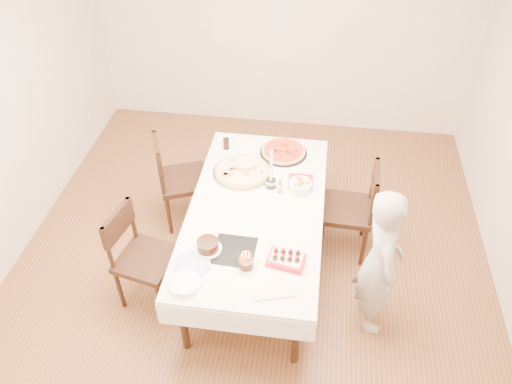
# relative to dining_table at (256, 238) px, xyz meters

# --- Properties ---
(floor) EXTENTS (5.00, 5.00, 0.00)m
(floor) POSITION_rel_dining_table_xyz_m (-0.04, 0.01, -0.38)
(floor) COLOR brown
(floor) RESTS_ON ground
(wall_back) EXTENTS (4.50, 0.04, 2.70)m
(wall_back) POSITION_rel_dining_table_xyz_m (-0.04, 2.51, 0.98)
(wall_back) COLOR beige
(wall_back) RESTS_ON floor
(dining_table) EXTENTS (1.86, 2.41, 0.75)m
(dining_table) POSITION_rel_dining_table_xyz_m (0.00, 0.00, 0.00)
(dining_table) COLOR white
(dining_table) RESTS_ON floor
(chair_right_savory) EXTENTS (0.53, 0.53, 0.99)m
(chair_right_savory) POSITION_rel_dining_table_xyz_m (0.80, 0.36, 0.12)
(chair_right_savory) COLOR black
(chair_right_savory) RESTS_ON floor
(chair_left_savory) EXTENTS (0.67, 0.67, 1.00)m
(chair_left_savory) POSITION_rel_dining_table_xyz_m (-0.81, 0.57, 0.12)
(chair_left_savory) COLOR black
(chair_left_savory) RESTS_ON floor
(chair_left_dessert) EXTENTS (0.59, 0.59, 0.97)m
(chair_left_dessert) POSITION_rel_dining_table_xyz_m (-0.86, -0.48, 0.11)
(chair_left_dessert) COLOR black
(chair_left_dessert) RESTS_ON floor
(person) EXTENTS (0.43, 0.57, 1.41)m
(person) POSITION_rel_dining_table_xyz_m (1.03, -0.43, 0.33)
(person) COLOR #A7A39E
(person) RESTS_ON floor
(pizza_white) EXTENTS (0.61, 0.61, 0.04)m
(pizza_white) POSITION_rel_dining_table_xyz_m (-0.19, 0.45, 0.40)
(pizza_white) COLOR beige
(pizza_white) RESTS_ON dining_table
(pizza_pepperoni) EXTENTS (0.56, 0.56, 0.04)m
(pizza_pepperoni) POSITION_rel_dining_table_xyz_m (0.15, 0.81, 0.40)
(pizza_pepperoni) COLOR red
(pizza_pepperoni) RESTS_ON dining_table
(red_placemat) EXTENTS (0.23, 0.23, 0.01)m
(red_placemat) POSITION_rel_dining_table_xyz_m (0.35, 0.40, 0.38)
(red_placemat) COLOR #B21E1E
(red_placemat) RESTS_ON dining_table
(pasta_bowl) EXTENTS (0.23, 0.23, 0.07)m
(pasta_bowl) POSITION_rel_dining_table_xyz_m (0.35, 0.30, 0.42)
(pasta_bowl) COLOR white
(pasta_bowl) RESTS_ON dining_table
(taper_candle) EXTENTS (0.10, 0.10, 0.42)m
(taper_candle) POSITION_rel_dining_table_xyz_m (0.09, 0.29, 0.59)
(taper_candle) COLOR white
(taper_candle) RESTS_ON dining_table
(shaker_pair) EXTENTS (0.10, 0.10, 0.09)m
(shaker_pair) POSITION_rel_dining_table_xyz_m (0.18, 0.23, 0.42)
(shaker_pair) COLOR white
(shaker_pair) RESTS_ON dining_table
(cola_glass) EXTENTS (0.08, 0.08, 0.11)m
(cola_glass) POSITION_rel_dining_table_xyz_m (-0.41, 0.81, 0.43)
(cola_glass) COLOR black
(cola_glass) RESTS_ON dining_table
(layer_cake) EXTENTS (0.27, 0.27, 0.09)m
(layer_cake) POSITION_rel_dining_table_xyz_m (-0.30, -0.53, 0.42)
(layer_cake) COLOR black
(layer_cake) RESTS_ON dining_table
(cake_board) EXTENTS (0.33, 0.33, 0.01)m
(cake_board) POSITION_rel_dining_table_xyz_m (-0.10, -0.51, 0.38)
(cake_board) COLOR black
(cake_board) RESTS_ON dining_table
(birthday_cake) EXTENTS (0.11, 0.11, 0.13)m
(birthday_cake) POSITION_rel_dining_table_xyz_m (0.02, -0.66, 0.45)
(birthday_cake) COLOR #34190E
(birthday_cake) RESTS_ON dining_table
(strawberry_box) EXTENTS (0.31, 0.23, 0.07)m
(strawberry_box) POSITION_rel_dining_table_xyz_m (0.31, -0.57, 0.41)
(strawberry_box) COLOR red
(strawberry_box) RESTS_ON dining_table
(box_lid) EXTENTS (0.36, 0.29, 0.03)m
(box_lid) POSITION_rel_dining_table_xyz_m (0.24, -0.82, 0.38)
(box_lid) COLOR beige
(box_lid) RESTS_ON dining_table
(plate_stack) EXTENTS (0.28, 0.28, 0.05)m
(plate_stack) POSITION_rel_dining_table_xyz_m (-0.40, -0.90, 0.40)
(plate_stack) COLOR white
(plate_stack) RESTS_ON dining_table
(china_plate) EXTENTS (0.29, 0.29, 0.01)m
(china_plate) POSITION_rel_dining_table_xyz_m (-0.39, -0.70, 0.38)
(china_plate) COLOR white
(china_plate) RESTS_ON dining_table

